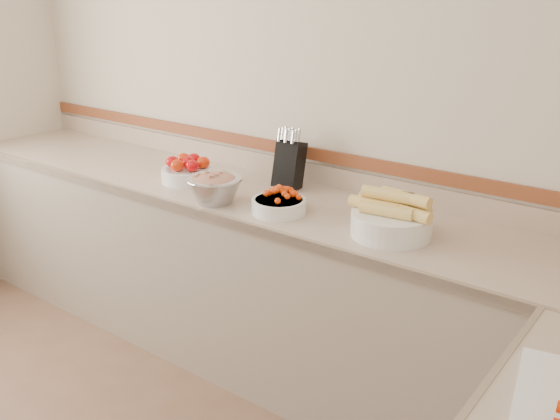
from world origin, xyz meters
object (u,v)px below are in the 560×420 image
Objects in this scene: knife_block at (289,163)px; tomato_bowl at (187,171)px; corn_bowl at (391,218)px; rhubarb_bowl at (215,187)px; cherry_tomato_bowl at (279,203)px.

tomato_bowl is at bearing -153.64° from knife_block.
tomato_bowl is 0.74× the size of corn_bowl.
rhubarb_bowl is at bearing -25.38° from tomato_bowl.
tomato_bowl is (-0.47, -0.23, -0.07)m from knife_block.
rhubarb_bowl is (-0.31, -0.07, 0.03)m from cherry_tomato_bowl.
knife_block reaches higher than rhubarb_bowl.
corn_bowl is (1.16, -0.03, 0.02)m from tomato_bowl.
knife_block is 1.17× the size of rhubarb_bowl.
rhubarb_bowl is (-0.82, -0.13, 0.00)m from corn_bowl.
tomato_bowl is 1.01× the size of rhubarb_bowl.
corn_bowl is 1.37× the size of rhubarb_bowl.
knife_block is 0.41m from rhubarb_bowl.
tomato_bowl is at bearing 154.62° from rhubarb_bowl.
cherry_tomato_bowl reaches higher than tomato_bowl.
knife_block reaches higher than cherry_tomato_bowl.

